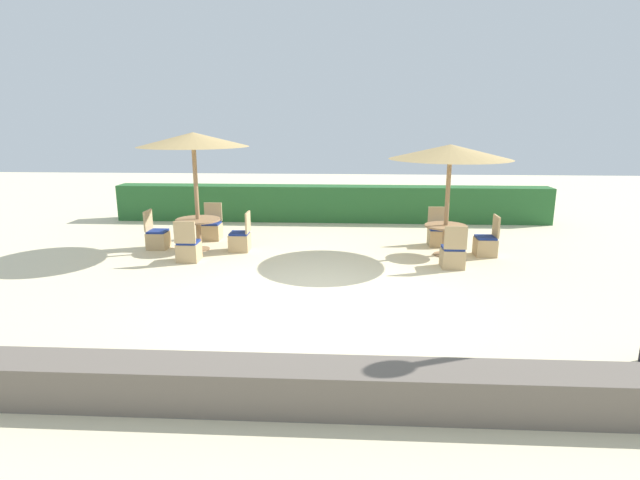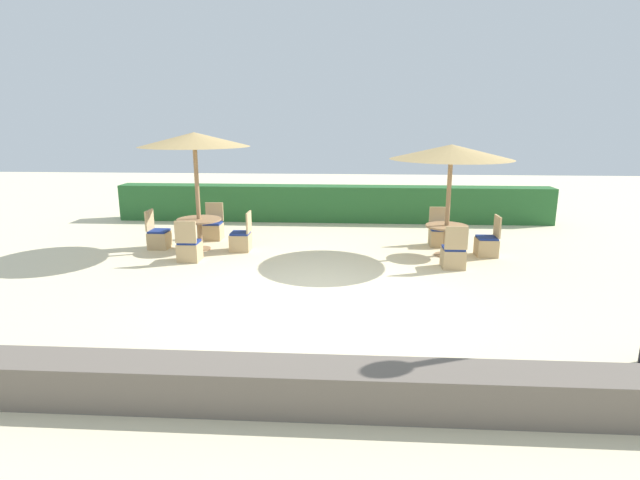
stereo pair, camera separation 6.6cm
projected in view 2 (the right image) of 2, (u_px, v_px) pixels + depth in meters
name	position (u px, v px, depth m)	size (l,w,h in m)	color
ground_plane	(318.00, 298.00, 8.67)	(40.00, 40.00, 0.00)	beige
hedge_row	(333.00, 204.00, 15.12)	(13.00, 0.70, 1.07)	#28602D
stone_border	(297.00, 387.00, 5.34)	(10.00, 0.56, 0.50)	#6B6056
parasol_back_left	(194.00, 140.00, 11.31)	(2.53, 2.53, 2.74)	#93704C
round_table_back_left	(199.00, 226.00, 11.78)	(1.04, 1.04, 0.75)	#93704C
patio_chair_back_left_east	(241.00, 240.00, 11.75)	(0.46, 0.46, 0.93)	tan
patio_chair_back_left_north	(213.00, 229.00, 12.87)	(0.46, 0.46, 0.93)	tan
patio_chair_back_left_south	(189.00, 249.00, 10.90)	(0.46, 0.46, 0.93)	tan
patio_chair_back_left_west	(159.00, 238.00, 11.97)	(0.46, 0.46, 0.93)	tan
parasol_back_right	(451.00, 152.00, 10.85)	(2.68, 2.68, 2.50)	#93704C
round_table_back_right	(446.00, 233.00, 11.27)	(0.94, 0.94, 0.70)	#93704C
patio_chair_back_right_south	(453.00, 256.00, 10.37)	(0.46, 0.46, 0.93)	tan
patio_chair_back_right_east	(487.00, 245.00, 11.30)	(0.46, 0.46, 0.93)	tan
patio_chair_back_right_north	(439.00, 235.00, 12.22)	(0.46, 0.46, 0.93)	tan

